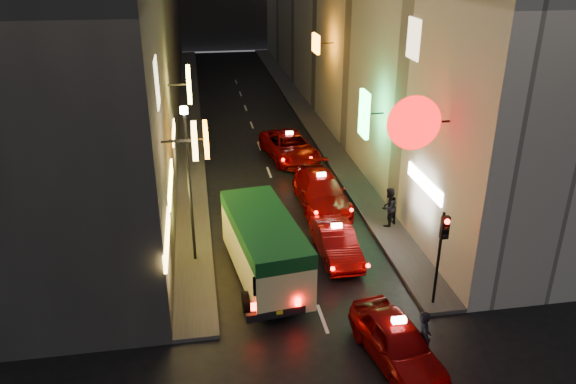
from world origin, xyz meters
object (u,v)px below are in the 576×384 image
traffic_light (442,240)px  lamp_post (189,176)px  taxi_near (397,339)px  pedestrian_crossing (424,334)px  minibus (264,242)px

traffic_light → lamp_post: 9.42m
taxi_near → traffic_light: (2.25, 2.36, 1.87)m
pedestrian_crossing → lamp_post: lamp_post is taller
lamp_post → minibus: bearing=-33.7°
minibus → pedestrian_crossing: bearing=-52.4°
traffic_light → lamp_post: size_ratio=0.56×
minibus → taxi_near: bearing=-56.9°
pedestrian_crossing → traffic_light: (1.50, 2.54, 1.66)m
lamp_post → pedestrian_crossing: bearing=-46.5°
minibus → pedestrian_crossing: minibus is taller
minibus → taxi_near: 6.21m
minibus → lamp_post: size_ratio=0.99×
minibus → traffic_light: 6.37m
minibus → lamp_post: bearing=146.3°
minibus → traffic_light: (5.62, -2.80, 1.07)m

